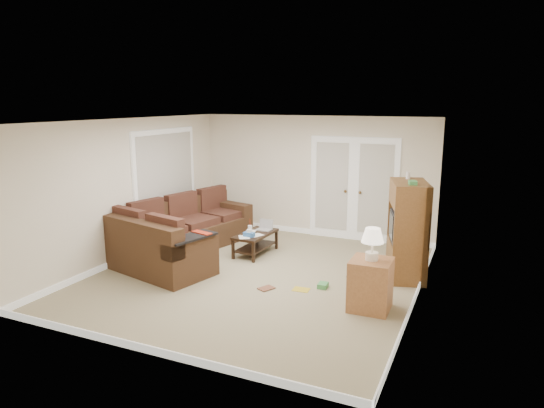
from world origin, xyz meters
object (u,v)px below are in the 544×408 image
at_px(sectional_sofa, 177,237).
at_px(side_cabinet, 371,280).
at_px(tv_armoire, 407,230).
at_px(coffee_table, 256,242).

bearing_deg(sectional_sofa, side_cabinet, 1.10).
height_order(sectional_sofa, tv_armoire, tv_armoire).
relative_size(coffee_table, side_cabinet, 0.88).
bearing_deg(tv_armoire, sectional_sofa, 173.01).
bearing_deg(sectional_sofa, tv_armoire, 22.91).
relative_size(sectional_sofa, tv_armoire, 2.03).
xyz_separation_m(sectional_sofa, tv_armoire, (3.98, 0.63, 0.42)).
xyz_separation_m(tv_armoire, side_cabinet, (-0.24, -1.48, -0.37)).
bearing_deg(side_cabinet, sectional_sofa, 166.14).
height_order(sectional_sofa, coffee_table, sectional_sofa).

